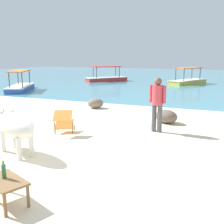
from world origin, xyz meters
The scene contains 12 objects.
sand_beach centered at (0.00, 0.00, 0.02)m, with size 18.00×14.00×0.04m, color beige.
water_surface centered at (0.00, 22.00, 0.00)m, with size 60.00×36.00×0.03m, color teal.
cow centered at (-1.73, 0.02, 0.72)m, with size 1.82×1.07×1.03m.
low_bench_table centered at (-0.34, -1.81, 0.37)m, with size 0.87×0.70×0.40m.
bottle centered at (-0.39, -1.77, 0.55)m, with size 0.07×0.07×0.30m.
deck_chair_near centered at (-1.58, 1.90, 0.42)m, with size 0.80×0.92×0.68m.
person_standing centered at (0.90, 3.09, 0.99)m, with size 0.51×0.32×1.62m.
shore_rock_large centered at (0.97, 4.27, 0.27)m, with size 0.80×0.56×0.45m, color #6B5B4C.
shore_rock_medium centered at (-2.38, 5.75, 0.25)m, with size 0.68×0.52×0.42m, color gray.
boat_blue centered at (-9.57, 9.52, 0.29)m, with size 2.68×3.80×1.29m.
boat_yellow centered at (0.06, 17.78, 0.29)m, with size 2.75×3.78×1.29m.
boat_red centered at (-6.92, 17.61, 0.29)m, with size 3.36×3.46×1.29m.
Camera 1 is at (2.65, -4.83, 2.32)m, focal length 44.14 mm.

